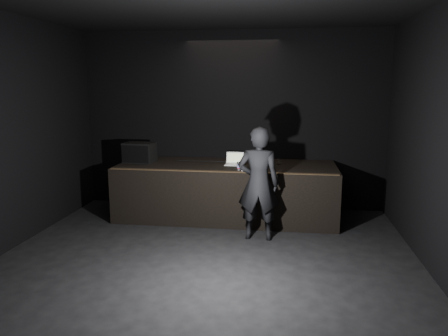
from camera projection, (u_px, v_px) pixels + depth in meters
name	position (u px, v px, depth m)	size (l,w,h in m)	color
ground	(198.00, 278.00, 5.61)	(7.00, 7.00, 0.00)	black
room_walls	(196.00, 121.00, 5.24)	(6.10, 7.10, 3.52)	black
stage_riser	(227.00, 191.00, 8.17)	(4.00, 1.50, 1.00)	black
riser_lip	(221.00, 171.00, 7.39)	(3.92, 0.10, 0.01)	brown
stage_monitor	(139.00, 153.00, 8.26)	(0.60, 0.46, 0.38)	black
cable	(201.00, 161.00, 8.38)	(0.02, 0.02, 0.95)	black
laptop	(234.00, 161.00, 8.06)	(0.33, 0.30, 0.22)	white
beer_can	(239.00, 166.00, 7.49)	(0.06, 0.06, 0.15)	silver
plastic_cup	(279.00, 161.00, 8.09)	(0.09, 0.09, 0.11)	white
wii_remote	(243.00, 170.00, 7.48)	(0.04, 0.16, 0.03)	white
person	(258.00, 184.00, 6.91)	(0.66, 0.43, 1.82)	black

